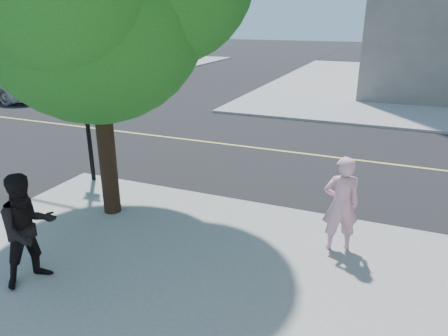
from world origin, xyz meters
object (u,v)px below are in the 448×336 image
at_px(man_on_phone, 341,204).
at_px(signal_pole, 21,55).
at_px(car_a, 8,83).
at_px(pedestrian, 28,229).

relative_size(man_on_phone, signal_pole, 0.47).
bearing_deg(man_on_phone, signal_pole, -27.28).
relative_size(man_on_phone, car_a, 0.31).
bearing_deg(man_on_phone, pedestrian, 13.20).
height_order(man_on_phone, signal_pole, signal_pole).
relative_size(pedestrian, signal_pole, 0.48).
bearing_deg(signal_pole, car_a, 153.59).
bearing_deg(pedestrian, man_on_phone, -33.96).
bearing_deg(signal_pole, pedestrian, -33.48).
distance_m(man_on_phone, signal_pole, 8.98).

